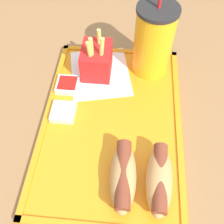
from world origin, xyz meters
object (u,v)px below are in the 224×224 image
(hot_dog_near, at_px, (123,176))
(fries_carton, at_px, (97,60))
(soda_cup, at_px, (153,41))
(sauce_cup_mayo, at_px, (63,112))
(sauce_cup_ketchup, at_px, (68,85))
(hot_dog_far, at_px, (159,179))

(hot_dog_near, height_order, fries_carton, fries_carton)
(soda_cup, bearing_deg, fries_carton, -78.75)
(fries_carton, height_order, sauce_cup_mayo, fries_carton)
(sauce_cup_ketchup, bearing_deg, hot_dog_far, 43.85)
(hot_dog_near, distance_m, sauce_cup_ketchup, 0.26)
(sauce_cup_ketchup, bearing_deg, sauce_cup_mayo, 3.71)
(sauce_cup_mayo, distance_m, sauce_cup_ketchup, 0.08)
(hot_dog_far, xyz_separation_m, hot_dog_near, (0.00, -0.06, 0.00))
(soda_cup, xyz_separation_m, hot_dog_far, (0.29, 0.02, -0.06))
(hot_dog_far, relative_size, sauce_cup_mayo, 2.66)
(sauce_cup_mayo, xyz_separation_m, sauce_cup_ketchup, (-0.08, -0.00, 0.00))
(hot_dog_near, height_order, sauce_cup_mayo, hot_dog_near)
(hot_dog_near, relative_size, sauce_cup_mayo, 2.66)
(hot_dog_far, height_order, hot_dog_near, same)
(soda_cup, bearing_deg, hot_dog_near, -8.82)
(fries_carton, height_order, sauce_cup_ketchup, fries_carton)
(hot_dog_near, xyz_separation_m, fries_carton, (-0.27, -0.08, 0.01))
(hot_dog_far, bearing_deg, sauce_cup_ketchup, -136.15)
(hot_dog_far, distance_m, hot_dog_near, 0.06)
(hot_dog_near, xyz_separation_m, sauce_cup_ketchup, (-0.21, -0.14, -0.02))
(soda_cup, xyz_separation_m, fries_carton, (0.02, -0.13, -0.05))
(hot_dog_near, bearing_deg, fries_carton, -163.47)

